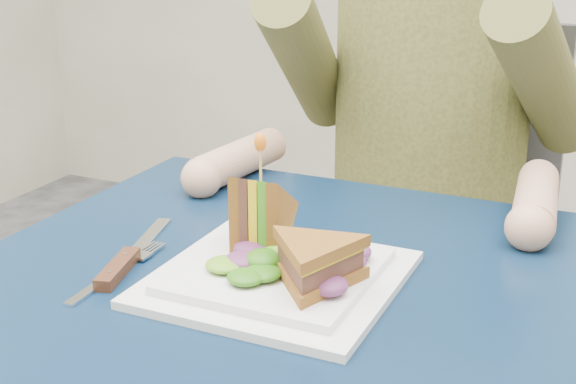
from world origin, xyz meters
The scene contains 12 objects.
table centered at (0.00, 0.00, 0.65)m, with size 0.75×0.75×0.73m.
chair centered at (0.00, 0.71, 0.54)m, with size 0.42×0.40×0.93m.
diner centered at (0.00, 0.60, 0.91)m, with size 0.54×0.59×0.74m.
plate centered at (-0.01, 0.00, 0.74)m, with size 0.26×0.26×0.02m.
sandwich_flat centered at (0.05, -0.02, 0.78)m, with size 0.18×0.18×0.05m.
sandwich_upright centered at (-0.05, 0.05, 0.78)m, with size 0.08×0.13×0.13m.
fork centered at (-0.18, -0.06, 0.73)m, with size 0.02×0.18×0.01m.
knife centered at (-0.19, -0.03, 0.74)m, with size 0.08×0.22×0.02m.
toothpick centered at (-0.05, 0.05, 0.85)m, with size 0.00×0.00×0.06m, color tan.
toothpick_frill centered at (-0.05, 0.05, 0.88)m, with size 0.01×0.01×0.02m, color orange.
lettuce_spill centered at (0.00, 0.01, 0.76)m, with size 0.15×0.13×0.02m, color #337A14, non-canonical shape.
onion_ring centered at (0.01, 0.01, 0.77)m, with size 0.04×0.04×0.01m, color #9E4C7A.
Camera 1 is at (0.34, -0.73, 1.12)m, focal length 50.00 mm.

